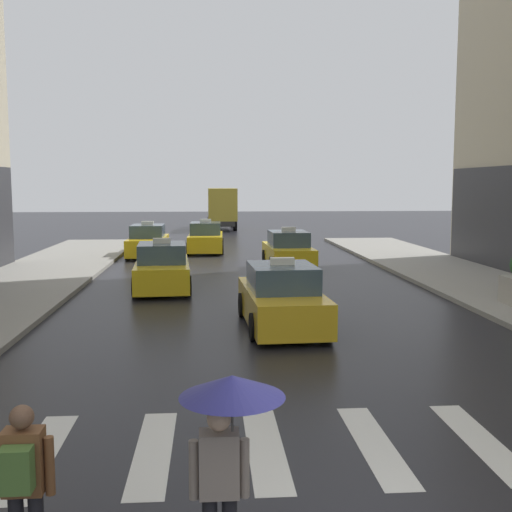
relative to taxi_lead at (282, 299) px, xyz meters
The scene contains 9 objects.
crosswalk_markings 7.35m from the taxi_lead, 92.37° to the right, with size 11.30×2.80×0.01m.
taxi_lead is the anchor object (origin of this frame).
taxi_second 6.98m from the taxi_lead, 119.89° to the left, with size 2.12×4.63×1.80m.
taxi_third 11.46m from the taxi_lead, 81.95° to the left, with size 2.02×4.58×1.80m.
taxi_fourth 17.01m from the taxi_lead, 106.94° to the left, with size 1.96×4.55×1.80m.
taxi_fifth 18.21m from the taxi_lead, 96.41° to the left, with size 2.01×4.58×1.80m.
box_truck 35.18m from the taxi_lead, 91.31° to the left, with size 2.32×7.56×3.35m.
pedestrian_with_umbrella 10.34m from the taxi_lead, 99.36° to the right, with size 0.96×0.96×1.94m.
pedestrian_with_backpack 10.63m from the taxi_lead, 109.41° to the right, with size 0.55×0.43×1.65m.
Camera 1 is at (-1.52, -5.24, 3.63)m, focal length 43.63 mm.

